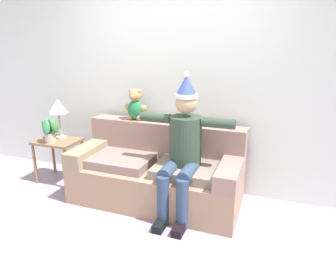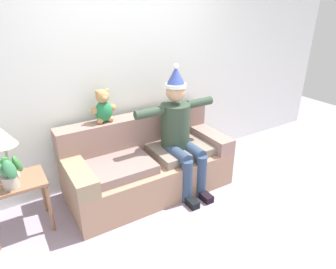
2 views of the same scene
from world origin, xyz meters
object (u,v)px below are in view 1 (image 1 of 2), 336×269
object	(u,v)px
side_table	(58,147)
couch	(158,172)
potted_plant	(50,130)
table_lamp	(58,108)
teddy_bear	(135,106)
person_seated	(183,146)

from	to	relation	value
side_table	couch	bearing A→B (deg)	-0.26
potted_plant	couch	bearing A→B (deg)	3.66
table_lamp	potted_plant	world-z (taller)	table_lamp
couch	potted_plant	xyz separation A→B (m)	(-1.42, -0.09, 0.39)
teddy_bear	potted_plant	world-z (taller)	teddy_bear
person_seated	side_table	world-z (taller)	person_seated
side_table	table_lamp	distance (m)	0.51
teddy_bear	couch	bearing A→B (deg)	-32.72
person_seated	table_lamp	bearing A→B (deg)	171.70
table_lamp	couch	bearing A→B (deg)	-3.58
couch	table_lamp	distance (m)	1.55
couch	person_seated	world-z (taller)	person_seated
couch	table_lamp	world-z (taller)	table_lamp
couch	potted_plant	bearing A→B (deg)	-176.34
side_table	person_seated	bearing A→B (deg)	-5.67
couch	side_table	world-z (taller)	couch
person_seated	side_table	bearing A→B (deg)	174.33
teddy_bear	table_lamp	distance (m)	1.04
side_table	teddy_bear	bearing A→B (deg)	13.35
teddy_bear	side_table	xyz separation A→B (m)	(-1.02, -0.24, -0.57)
couch	teddy_bear	world-z (taller)	teddy_bear
side_table	table_lamp	bearing A→B (deg)	90.47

